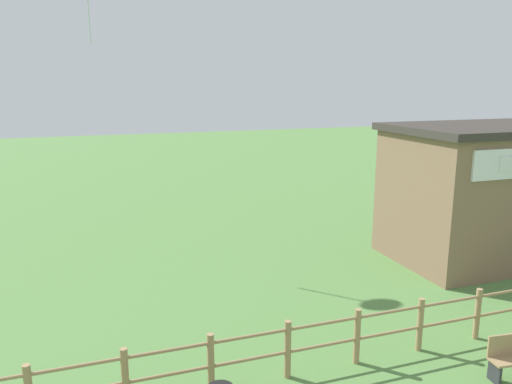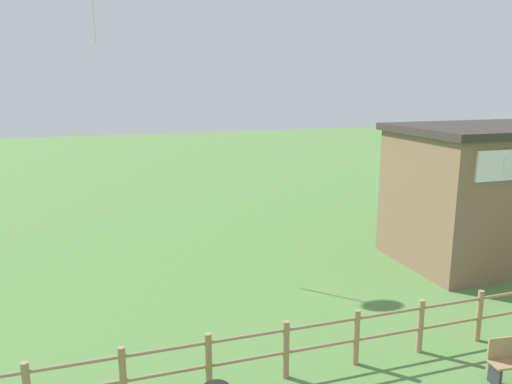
{
  "view_description": "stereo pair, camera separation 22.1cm",
  "coord_description": "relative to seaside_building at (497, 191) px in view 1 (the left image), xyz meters",
  "views": [
    {
      "loc": [
        -3.71,
        -0.7,
        6.06
      ],
      "look_at": [
        0.0,
        9.95,
        3.57
      ],
      "focal_mm": 35.0,
      "sensor_mm": 36.0,
      "label": 1
    },
    {
      "loc": [
        -3.51,
        -0.77,
        6.06
      ],
      "look_at": [
        0.0,
        9.95,
        3.57
      ],
      "focal_mm": 35.0,
      "sensor_mm": 36.0,
      "label": 2
    }
  ],
  "objects": [
    {
      "name": "wooden_fence",
      "position": [
        -9.83,
        -4.61,
        -1.64
      ],
      "size": [
        19.82,
        0.14,
        1.27
      ],
      "color": "#9E7F56",
      "rests_on": "ground_plane"
    },
    {
      "name": "seaside_building",
      "position": [
        0.0,
        0.0,
        0.0
      ],
      "size": [
        7.58,
        4.36,
        4.66
      ],
      "color": "#84664C",
      "rests_on": "ground_plane"
    }
  ]
}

